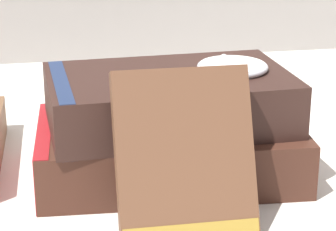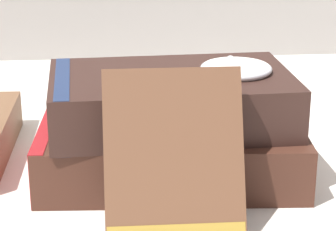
# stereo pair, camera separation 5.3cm
# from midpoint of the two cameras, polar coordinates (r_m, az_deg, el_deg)

# --- Properties ---
(ground_plane) EXTENTS (3.00, 3.00, 0.00)m
(ground_plane) POSITION_cam_midpoint_polar(r_m,az_deg,el_deg) (0.58, -1.91, -6.27)
(ground_plane) COLOR silver
(book_flat_bottom) EXTENTS (0.23, 0.15, 0.05)m
(book_flat_bottom) POSITION_cam_midpoint_polar(r_m,az_deg,el_deg) (0.61, -3.00, -2.81)
(book_flat_bottom) COLOR #422319
(book_flat_bottom) RESTS_ON ground_plane
(book_flat_top) EXTENTS (0.21, 0.13, 0.05)m
(book_flat_top) POSITION_cam_midpoint_polar(r_m,az_deg,el_deg) (0.59, -2.53, 1.26)
(book_flat_top) COLOR #331E19
(book_flat_top) RESTS_ON book_flat_bottom
(book_leaning_front) EXTENTS (0.10, 0.06, 0.12)m
(book_leaning_front) POSITION_cam_midpoint_polar(r_m,az_deg,el_deg) (0.50, -1.66, -3.75)
(book_leaning_front) COLOR brown
(book_leaning_front) RESTS_ON ground_plane
(pocket_watch) EXTENTS (0.06, 0.06, 0.01)m
(pocket_watch) POSITION_cam_midpoint_polar(r_m,az_deg,el_deg) (0.60, 2.71, 3.94)
(pocket_watch) COLOR white
(pocket_watch) RESTS_ON book_flat_top
(reading_glasses) EXTENTS (0.12, 0.06, 0.00)m
(reading_glasses) POSITION_cam_midpoint_polar(r_m,az_deg,el_deg) (0.76, -5.70, 0.23)
(reading_glasses) COLOR #ADADB2
(reading_glasses) RESTS_ON ground_plane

